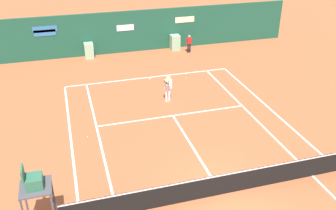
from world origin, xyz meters
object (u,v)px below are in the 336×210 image
Objects in this scene: ball_kid_right_post at (189,43)px; tennis_ball_mid_court at (88,137)px; tennis_ball_by_sideline at (186,78)px; player_on_baseline at (168,86)px; umpire_chair at (35,187)px.

ball_kid_right_post is 13.20m from tennis_ball_mid_court.
ball_kid_right_post is 5.01m from tennis_ball_by_sideline.
player_on_baseline reaches higher than ball_kid_right_post.
ball_kid_right_post is (10.57, 15.36, -0.99)m from umpire_chair.
umpire_chair is 10.48m from player_on_baseline.
player_on_baseline reaches higher than tennis_ball_by_sideline.
ball_kid_right_post reaches higher than tennis_ball_mid_court.
tennis_ball_mid_court is at bearing 159.37° from umpire_chair.
player_on_baseline is 26.24× the size of tennis_ball_by_sideline.
ball_kid_right_post reaches higher than tennis_ball_by_sideline.
tennis_ball_by_sideline is (6.78, 5.39, 0.00)m from tennis_ball_mid_court.
tennis_ball_mid_court is (2.01, 5.34, -1.73)m from umpire_chair.
umpire_chair reaches higher than ball_kid_right_post.
tennis_ball_by_sideline is (2.03, 2.76, -0.90)m from player_on_baseline.
umpire_chair is 1.91× the size of ball_kid_right_post.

